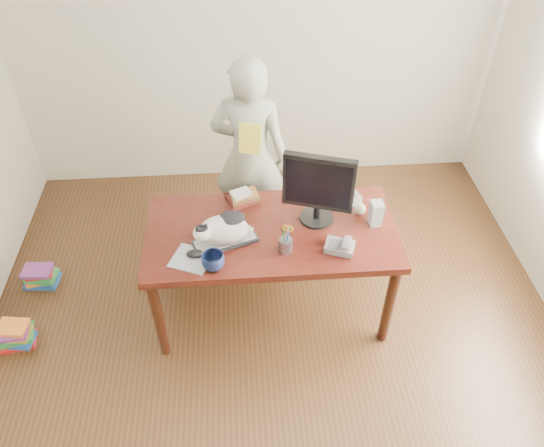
{
  "coord_description": "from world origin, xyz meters",
  "views": [
    {
      "loc": [
        -0.18,
        -1.87,
        3.04
      ],
      "look_at": [
        0.0,
        0.55,
        0.85
      ],
      "focal_mm": 35.0,
      "sensor_mm": 36.0,
      "label": 1
    }
  ],
  "objects_px": {
    "coffee_mug": "(213,261)",
    "speaker": "(376,213)",
    "desk": "(271,238)",
    "pen_cup": "(286,244)",
    "calculator": "(345,195)",
    "mouse": "(195,254)",
    "phone": "(340,246)",
    "baseball": "(360,209)",
    "monitor": "(318,186)",
    "book_pile_b": "(41,276)",
    "book_stack": "(243,197)",
    "cat": "(222,229)",
    "keyboard": "(225,241)",
    "book_pile_a": "(15,335)",
    "person": "(250,156)"
  },
  "relations": [
    {
      "from": "person",
      "to": "book_pile_b",
      "type": "xyz_separation_m",
      "value": [
        -1.62,
        -0.42,
        -0.71
      ]
    },
    {
      "from": "phone",
      "to": "calculator",
      "type": "distance_m",
      "value": 0.5
    },
    {
      "from": "book_stack",
      "to": "cat",
      "type": "bearing_deg",
      "value": -126.79
    },
    {
      "from": "monitor",
      "to": "coffee_mug",
      "type": "xyz_separation_m",
      "value": [
        -0.66,
        -0.37,
        -0.23
      ]
    },
    {
      "from": "calculator",
      "to": "book_stack",
      "type": "bearing_deg",
      "value": 155.99
    },
    {
      "from": "cat",
      "to": "phone",
      "type": "bearing_deg",
      "value": -27.35
    },
    {
      "from": "pen_cup",
      "to": "speaker",
      "type": "bearing_deg",
      "value": 19.12
    },
    {
      "from": "baseball",
      "to": "book_pile_a",
      "type": "xyz_separation_m",
      "value": [
        -2.34,
        -0.32,
        -0.7
      ]
    },
    {
      "from": "cat",
      "to": "phone",
      "type": "height_order",
      "value": "cat"
    },
    {
      "from": "desk",
      "to": "mouse",
      "type": "xyz_separation_m",
      "value": [
        -0.48,
        -0.28,
        0.17
      ]
    },
    {
      "from": "baseball",
      "to": "cat",
      "type": "bearing_deg",
      "value": -166.54
    },
    {
      "from": "desk",
      "to": "coffee_mug",
      "type": "height_order",
      "value": "coffee_mug"
    },
    {
      "from": "cat",
      "to": "person",
      "type": "distance_m",
      "value": 0.9
    },
    {
      "from": "person",
      "to": "mouse",
      "type": "bearing_deg",
      "value": 81.41
    },
    {
      "from": "mouse",
      "to": "book_pile_b",
      "type": "xyz_separation_m",
      "value": [
        -1.24,
        0.55,
        -0.7
      ]
    },
    {
      "from": "keyboard",
      "to": "calculator",
      "type": "xyz_separation_m",
      "value": [
        0.81,
        0.37,
        0.02
      ]
    },
    {
      "from": "book_pile_a",
      "to": "keyboard",
      "type": "bearing_deg",
      "value": 4.19
    },
    {
      "from": "coffee_mug",
      "to": "book_pile_b",
      "type": "distance_m",
      "value": 1.67
    },
    {
      "from": "speaker",
      "to": "desk",
      "type": "bearing_deg",
      "value": 171.72
    },
    {
      "from": "desk",
      "to": "cat",
      "type": "xyz_separation_m",
      "value": [
        -0.31,
        -0.18,
        0.26
      ]
    },
    {
      "from": "calculator",
      "to": "keyboard",
      "type": "bearing_deg",
      "value": -177.4
    },
    {
      "from": "mouse",
      "to": "book_pile_a",
      "type": "distance_m",
      "value": 1.45
    },
    {
      "from": "coffee_mug",
      "to": "speaker",
      "type": "height_order",
      "value": "speaker"
    },
    {
      "from": "calculator",
      "to": "speaker",
      "type": "bearing_deg",
      "value": -82.11
    },
    {
      "from": "desk",
      "to": "pen_cup",
      "type": "height_order",
      "value": "pen_cup"
    },
    {
      "from": "phone",
      "to": "book_pile_b",
      "type": "xyz_separation_m",
      "value": [
        -2.13,
        0.56,
        -0.7
      ]
    },
    {
      "from": "phone",
      "to": "baseball",
      "type": "bearing_deg",
      "value": 80.75
    },
    {
      "from": "desk",
      "to": "mouse",
      "type": "relative_size",
      "value": 13.08
    },
    {
      "from": "person",
      "to": "book_pile_a",
      "type": "relative_size",
      "value": 5.82
    },
    {
      "from": "person",
      "to": "keyboard",
      "type": "bearing_deg",
      "value": 89.87
    },
    {
      "from": "cat",
      "to": "phone",
      "type": "xyz_separation_m",
      "value": [
        0.71,
        -0.11,
        -0.09
      ]
    },
    {
      "from": "cat",
      "to": "coffee_mug",
      "type": "xyz_separation_m",
      "value": [
        -0.06,
        -0.2,
        -0.06
      ]
    },
    {
      "from": "calculator",
      "to": "monitor",
      "type": "bearing_deg",
      "value": -158.46
    },
    {
      "from": "mouse",
      "to": "phone",
      "type": "height_order",
      "value": "phone"
    },
    {
      "from": "book_pile_b",
      "to": "book_stack",
      "type": "bearing_deg",
      "value": -1.78
    },
    {
      "from": "cat",
      "to": "phone",
      "type": "relative_size",
      "value": 1.83
    },
    {
      "from": "pen_cup",
      "to": "calculator",
      "type": "xyz_separation_m",
      "value": [
        0.44,
        0.47,
        -0.03
      ]
    },
    {
      "from": "speaker",
      "to": "book_pile_b",
      "type": "height_order",
      "value": "speaker"
    },
    {
      "from": "phone",
      "to": "cat",
      "type": "bearing_deg",
      "value": -168.2
    },
    {
      "from": "monitor",
      "to": "baseball",
      "type": "xyz_separation_m",
      "value": [
        0.29,
        0.05,
        -0.24
      ]
    },
    {
      "from": "book_stack",
      "to": "book_pile_b",
      "type": "relative_size",
      "value": 0.93
    },
    {
      "from": "speaker",
      "to": "mouse",
      "type": "bearing_deg",
      "value": -172.09
    },
    {
      "from": "monitor",
      "to": "person",
      "type": "xyz_separation_m",
      "value": [
        -0.4,
        0.71,
        -0.25
      ]
    },
    {
      "from": "baseball",
      "to": "book_pile_a",
      "type": "distance_m",
      "value": 2.46
    },
    {
      "from": "keyboard",
      "to": "monitor",
      "type": "height_order",
      "value": "monitor"
    },
    {
      "from": "person",
      "to": "book_pile_b",
      "type": "bearing_deg",
      "value": 27.03
    },
    {
      "from": "pen_cup",
      "to": "mouse",
      "type": "height_order",
      "value": "pen_cup"
    },
    {
      "from": "monitor",
      "to": "coffee_mug",
      "type": "height_order",
      "value": "monitor"
    },
    {
      "from": "phone",
      "to": "book_pile_b",
      "type": "bearing_deg",
      "value": -174.26
    },
    {
      "from": "monitor",
      "to": "baseball",
      "type": "height_order",
      "value": "monitor"
    }
  ]
}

